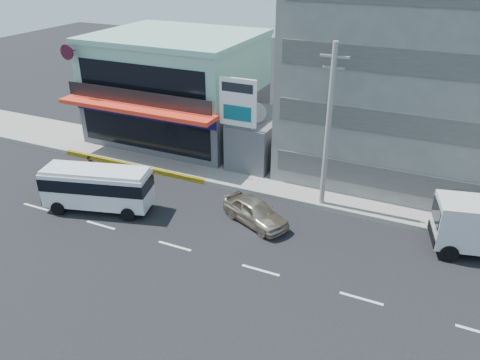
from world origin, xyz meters
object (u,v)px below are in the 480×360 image
object	(u,v)px
billboard	(238,108)
minibus	(97,186)
motorcycle_rider	(92,174)
concrete_building	(421,73)
utility_pole_near	(328,128)
shop_building	(178,90)
sedan	(255,211)
satellite_dish	(255,120)

from	to	relation	value
billboard	minibus	size ratio (longest dim) A/B	1.02
billboard	minibus	bearing A→B (deg)	-126.67
motorcycle_rider	concrete_building	bearing A→B (deg)	29.73
billboard	utility_pole_near	bearing A→B (deg)	-15.48
shop_building	sedan	xyz separation A→B (m)	(11.00, -9.95, -3.25)
shop_building	sedan	distance (m)	15.18
billboard	sedan	xyz separation A→B (m)	(3.50, -5.20, -4.18)
utility_pole_near	sedan	xyz separation A→B (m)	(-3.00, -3.40, -4.40)
satellite_dish	concrete_building	bearing A→B (deg)	21.80
minibus	motorcycle_rider	size ratio (longest dim) A/B	3.46
shop_building	billboard	world-z (taller)	shop_building
concrete_building	billboard	bearing A→B (deg)	-151.08
shop_building	minibus	size ratio (longest dim) A/B	1.83
concrete_building	utility_pole_near	bearing A→B (deg)	-117.76
billboard	minibus	world-z (taller)	billboard
concrete_building	satellite_dish	world-z (taller)	concrete_building
satellite_dish	minibus	xyz separation A→B (m)	(-6.23, -9.50, -1.97)
utility_pole_near	motorcycle_rider	xyz separation A→B (m)	(-15.05, -3.28, -4.50)
sedan	satellite_dish	bearing A→B (deg)	48.13
sedan	motorcycle_rider	distance (m)	12.05
concrete_building	minibus	world-z (taller)	concrete_building
utility_pole_near	motorcycle_rider	world-z (taller)	utility_pole_near
concrete_building	satellite_dish	bearing A→B (deg)	-158.20
motorcycle_rider	sedan	bearing A→B (deg)	-0.60
shop_building	minibus	distance (m)	12.79
satellite_dish	billboard	xyz separation A→B (m)	(-0.50, -1.80, 1.35)
concrete_building	motorcycle_rider	distance (m)	22.84
shop_building	utility_pole_near	bearing A→B (deg)	-25.06
utility_pole_near	motorcycle_rider	bearing A→B (deg)	-167.72
concrete_building	sedan	distance (m)	14.46
minibus	concrete_building	bearing A→B (deg)	39.75
shop_building	sedan	bearing A→B (deg)	-42.12
utility_pole_near	shop_building	bearing A→B (deg)	154.94
satellite_dish	utility_pole_near	size ratio (longest dim) A/B	0.15
minibus	billboard	bearing A→B (deg)	53.33
shop_building	satellite_dish	xyz separation A→B (m)	(8.00, -2.95, -0.42)
satellite_dish	utility_pole_near	world-z (taller)	utility_pole_near
satellite_dish	billboard	distance (m)	2.31
shop_building	concrete_building	bearing A→B (deg)	3.35
concrete_building	minibus	xyz separation A→B (m)	(-16.23, -13.50, -5.39)
concrete_building	sedan	size ratio (longest dim) A/B	3.65
satellite_dish	sedan	size ratio (longest dim) A/B	0.34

